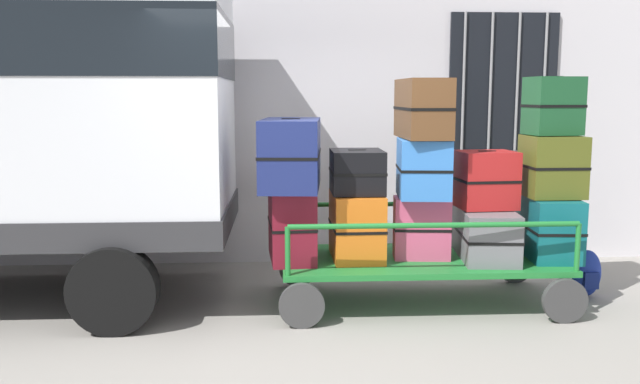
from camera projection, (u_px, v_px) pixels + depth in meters
ground_plane at (313, 325)px, 5.44m from camera, size 40.00×40.00×0.00m
building_wall at (303, 37)px, 7.28m from camera, size 12.00×0.38×5.00m
luggage_cart at (420, 264)px, 5.96m from camera, size 2.54×1.24×0.42m
cart_railing at (421, 219)px, 5.90m from camera, size 2.43×1.11×0.42m
suitcase_left_bottom at (292, 224)px, 5.84m from camera, size 0.43×0.75×0.64m
suitcase_left_middle at (291, 154)px, 5.73m from camera, size 0.57×1.05×0.60m
suitcase_midleft_bottom at (356, 226)px, 5.90m from camera, size 0.46×0.70×0.59m
suitcase_midleft_middle at (357, 171)px, 5.83m from camera, size 0.46×0.56×0.38m
suitcase_center_bottom at (422, 228)px, 5.89m from camera, size 0.52×0.34×0.55m
suitcase_center_middle at (423, 168)px, 5.80m from camera, size 0.49×0.61×0.51m
suitcase_center_top at (423, 108)px, 5.80m from camera, size 0.38×0.83×0.52m
suitcase_midright_bottom at (485, 233)px, 5.94m from camera, size 0.55×0.96×0.44m
suitcase_midright_middle at (486, 180)px, 5.90m from camera, size 0.53×0.45×0.51m
suitcase_right_bottom at (547, 226)px, 6.00m from camera, size 0.48×0.88×0.55m
suitcase_right_middle at (552, 166)px, 5.86m from camera, size 0.49×0.48×0.54m
suitcase_right_top at (553, 106)px, 5.84m from camera, size 0.47×0.41×0.51m
backpack at (587, 274)px, 6.18m from camera, size 0.27×0.22×0.44m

